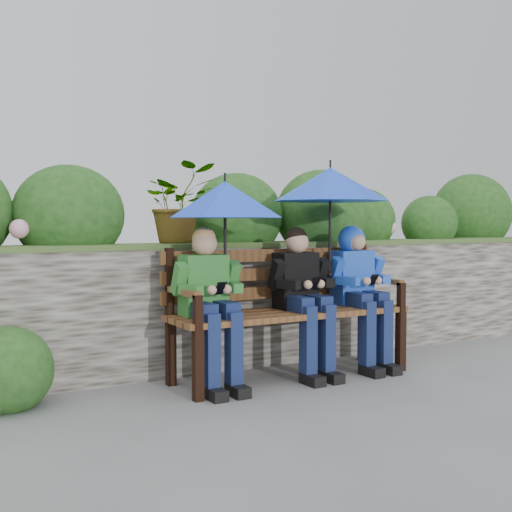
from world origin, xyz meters
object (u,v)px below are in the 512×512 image
boy_middle (303,292)px  boy_right (359,282)px  boy_left (210,297)px  park_bench (285,302)px  umbrella_left (225,200)px  umbrella_right (330,184)px

boy_middle → boy_right: (0.56, 0.01, 0.05)m
boy_left → boy_middle: size_ratio=1.00×
park_bench → boy_middle: boy_middle is taller
park_bench → boy_left: (-0.69, -0.09, 0.09)m
park_bench → umbrella_left: 0.97m
boy_right → boy_left: bearing=-179.5°
boy_right → umbrella_left: 1.38m
park_bench → umbrella_left: umbrella_left is taller
park_bench → umbrella_right: 1.01m
boy_middle → umbrella_left: (-0.66, 0.02, 0.70)m
park_bench → boy_left: boy_left is taller
park_bench → boy_right: bearing=-6.8°
boy_middle → umbrella_left: 0.96m
umbrella_left → umbrella_right: bearing=1.4°
park_bench → boy_middle: (0.10, -0.09, 0.09)m
boy_left → boy_middle: (0.80, 0.00, -0.00)m
boy_middle → umbrella_left: umbrella_left is taller
umbrella_right → umbrella_left: bearing=-178.6°
boy_right → umbrella_left: size_ratio=1.38×
boy_left → boy_middle: boy_left is taller
boy_right → umbrella_left: bearing=179.4°
boy_left → umbrella_left: bearing=10.2°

